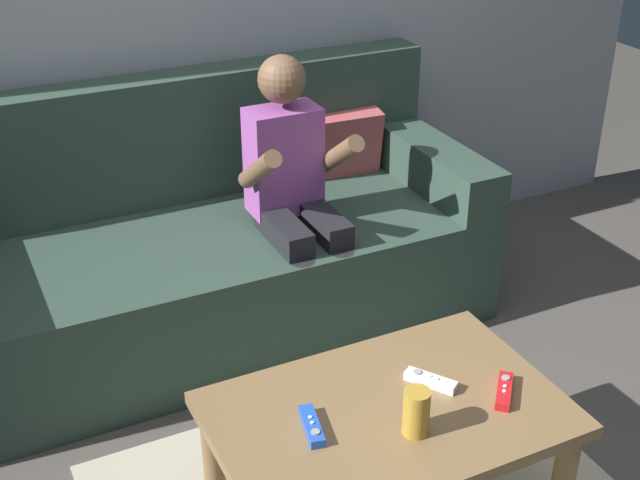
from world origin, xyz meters
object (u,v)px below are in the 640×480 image
(game_remote_white_far_corner, at_px, (430,381))
(soda_can, at_px, (416,412))
(person_seated_on_couch, at_px, (295,189))
(game_remote_red_center, at_px, (504,391))
(coffee_table, at_px, (387,431))
(couch, at_px, (203,251))
(game_remote_blue_near_edge, at_px, (312,426))

(game_remote_white_far_corner, height_order, soda_can, soda_can)
(person_seated_on_couch, distance_m, game_remote_red_center, 1.11)
(coffee_table, distance_m, game_remote_red_center, 0.32)
(couch, xyz_separation_m, soda_can, (0.09, -1.31, 0.19))
(coffee_table, bearing_deg, game_remote_red_center, -15.24)
(game_remote_white_far_corner, bearing_deg, person_seated_on_couch, 86.60)
(person_seated_on_couch, height_order, game_remote_red_center, person_seated_on_couch)
(game_remote_red_center, height_order, game_remote_white_far_corner, same)
(couch, distance_m, game_remote_white_far_corner, 1.20)
(soda_can, bearing_deg, couch, 94.14)
(coffee_table, relative_size, game_remote_white_far_corner, 6.46)
(person_seated_on_couch, xyz_separation_m, coffee_table, (-0.21, -1.01, -0.22))
(game_remote_red_center, distance_m, game_remote_white_far_corner, 0.19)
(game_remote_blue_near_edge, relative_size, game_remote_white_far_corner, 1.06)
(game_remote_white_far_corner, bearing_deg, game_remote_blue_near_edge, -175.94)
(game_remote_red_center, distance_m, soda_can, 0.29)
(couch, relative_size, game_remote_blue_near_edge, 14.11)
(game_remote_blue_near_edge, bearing_deg, game_remote_white_far_corner, 4.06)
(coffee_table, xyz_separation_m, game_remote_white_far_corner, (0.15, 0.04, 0.08))
(game_remote_blue_near_edge, bearing_deg, game_remote_red_center, -10.57)
(game_remote_blue_near_edge, distance_m, soda_can, 0.25)
(person_seated_on_couch, relative_size, game_remote_white_far_corner, 7.58)
(couch, height_order, soda_can, couch)
(game_remote_red_center, height_order, soda_can, soda_can)
(couch, height_order, coffee_table, couch)
(couch, distance_m, game_remote_blue_near_edge, 1.21)
(game_remote_red_center, bearing_deg, game_remote_blue_near_edge, 169.43)
(coffee_table, bearing_deg, game_remote_blue_near_edge, 176.36)
(couch, xyz_separation_m, game_remote_red_center, (0.37, -1.29, 0.14))
(soda_can, bearing_deg, game_remote_blue_near_edge, 152.51)
(game_remote_blue_near_edge, height_order, game_remote_red_center, same)
(coffee_table, height_order, game_remote_blue_near_edge, game_remote_blue_near_edge)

